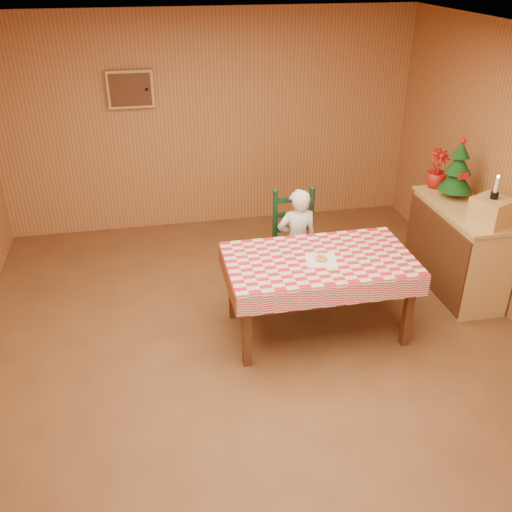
{
  "coord_description": "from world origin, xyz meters",
  "views": [
    {
      "loc": [
        -0.81,
        -3.8,
        3.16
      ],
      "look_at": [
        0.0,
        0.2,
        0.95
      ],
      "focal_mm": 40.0,
      "sensor_mm": 36.0,
      "label": 1
    }
  ],
  "objects_px": {
    "dining_table": "(319,266)",
    "crate": "(491,211)",
    "shelf_unit": "(457,249)",
    "seated_child": "(297,242)",
    "ladder_chair": "(295,244)",
    "christmas_tree": "(458,171)"
  },
  "relations": [
    {
      "from": "crate",
      "to": "shelf_unit",
      "type": "bearing_deg",
      "value": 91.23
    },
    {
      "from": "shelf_unit",
      "to": "crate",
      "type": "xyz_separation_m",
      "value": [
        0.01,
        -0.4,
        0.59
      ]
    },
    {
      "from": "christmas_tree",
      "to": "ladder_chair",
      "type": "bearing_deg",
      "value": 176.41
    },
    {
      "from": "dining_table",
      "to": "ladder_chair",
      "type": "distance_m",
      "value": 0.81
    },
    {
      "from": "dining_table",
      "to": "crate",
      "type": "height_order",
      "value": "crate"
    },
    {
      "from": "dining_table",
      "to": "seated_child",
      "type": "xyz_separation_m",
      "value": [
        -0.0,
        0.73,
        -0.13
      ]
    },
    {
      "from": "crate",
      "to": "seated_child",
      "type": "bearing_deg",
      "value": 156.77
    },
    {
      "from": "dining_table",
      "to": "crate",
      "type": "distance_m",
      "value": 1.66
    },
    {
      "from": "seated_child",
      "to": "crate",
      "type": "xyz_separation_m",
      "value": [
        1.62,
        -0.69,
        0.49
      ]
    },
    {
      "from": "christmas_tree",
      "to": "seated_child",
      "type": "bearing_deg",
      "value": 178.43
    },
    {
      "from": "seated_child",
      "to": "shelf_unit",
      "type": "height_order",
      "value": "seated_child"
    },
    {
      "from": "seated_child",
      "to": "christmas_tree",
      "type": "bearing_deg",
      "value": 178.43
    },
    {
      "from": "seated_child",
      "to": "shelf_unit",
      "type": "xyz_separation_m",
      "value": [
        1.61,
        -0.29,
        -0.1
      ]
    },
    {
      "from": "ladder_chair",
      "to": "christmas_tree",
      "type": "bearing_deg",
      "value": -3.59
    },
    {
      "from": "ladder_chair",
      "to": "shelf_unit",
      "type": "distance_m",
      "value": 1.65
    },
    {
      "from": "shelf_unit",
      "to": "seated_child",
      "type": "bearing_deg",
      "value": 169.64
    },
    {
      "from": "shelf_unit",
      "to": "crate",
      "type": "height_order",
      "value": "crate"
    },
    {
      "from": "ladder_chair",
      "to": "shelf_unit",
      "type": "height_order",
      "value": "ladder_chair"
    },
    {
      "from": "ladder_chair",
      "to": "shelf_unit",
      "type": "bearing_deg",
      "value": -12.31
    },
    {
      "from": "dining_table",
      "to": "seated_child",
      "type": "height_order",
      "value": "seated_child"
    },
    {
      "from": "shelf_unit",
      "to": "crate",
      "type": "relative_size",
      "value": 4.13
    },
    {
      "from": "shelf_unit",
      "to": "christmas_tree",
      "type": "relative_size",
      "value": 2.0
    }
  ]
}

